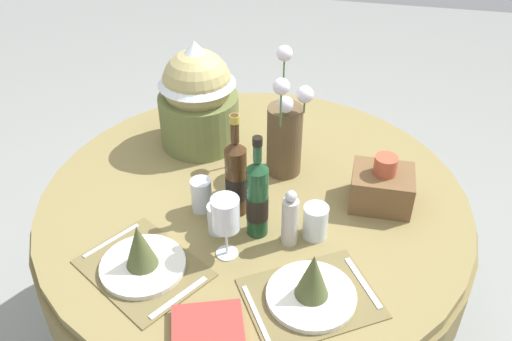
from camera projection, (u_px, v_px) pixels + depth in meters
The scene contains 14 objects.
dining_table at pixel (254, 227), 1.91m from camera, with size 1.42×1.42×0.77m.
place_setting_left at pixel (142, 257), 1.55m from camera, with size 0.43×0.40×0.16m.
place_setting_right at pixel (312, 287), 1.46m from camera, with size 0.43×0.40×0.16m.
flower_vase at pixel (285, 133), 1.85m from camera, with size 0.15×0.26×0.42m.
wine_bottle_left at pixel (257, 198), 1.62m from camera, with size 0.07×0.07×0.34m.
wine_bottle_right at pixel (236, 177), 1.69m from camera, with size 0.07×0.07×0.35m.
wine_glass_left at pixel (225, 215), 1.53m from camera, with size 0.08×0.08×0.20m.
tumbler_near_left at pixel (201, 195), 1.75m from camera, with size 0.07×0.07×0.11m, color silver.
tumbler_near_right at pixel (315, 222), 1.65m from camera, with size 0.07×0.07×0.11m, color silver.
tumbler_mid at pixel (219, 218), 1.67m from camera, with size 0.07×0.07×0.09m, color silver.
pepper_mill at pixel (290, 220), 1.61m from camera, with size 0.05×0.05×0.19m.
book_on_table at pixel (208, 328), 1.40m from camera, with size 0.18×0.15×0.03m, color #99332D.
gift_tub_back_left at pixel (198, 92), 1.96m from camera, with size 0.29×0.29×0.40m.
woven_basket_side_right at pixel (382, 186), 1.76m from camera, with size 0.19×0.16×0.18m.
Camera 1 is at (0.29, -1.38, 1.94)m, focal length 39.39 mm.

